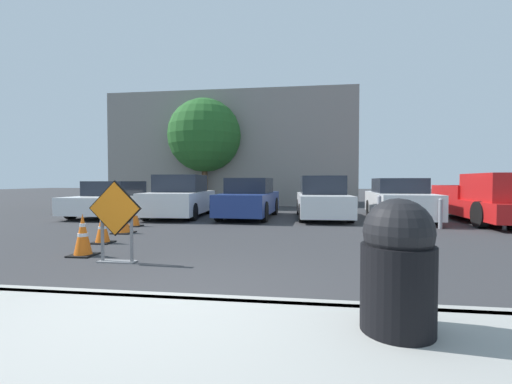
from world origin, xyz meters
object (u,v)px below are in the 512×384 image
(parked_car_nearest, at_px, (114,200))
(parked_car_fourth, at_px, (322,199))
(bollard_nearest, at_px, (379,211))
(parked_car_second, at_px, (180,198))
(traffic_cone_fourth, at_px, (134,215))
(traffic_cone_third, at_px, (123,221))
(traffic_cone_second, at_px, (102,228))
(parked_car_third, at_px, (249,199))
(bollard_third, at_px, (505,212))
(parked_car_fifth, at_px, (399,200))
(trash_bin, at_px, (398,265))
(pickup_truck, at_px, (492,201))
(bollard_second, at_px, (440,213))
(road_closed_sign, at_px, (115,217))
(traffic_cone_nearest, at_px, (83,235))

(parked_car_nearest, bearing_deg, parked_car_fourth, -176.92)
(parked_car_nearest, height_order, parked_car_fourth, parked_car_fourth)
(bollard_nearest, bearing_deg, parked_car_second, 162.09)
(traffic_cone_fourth, bearing_deg, traffic_cone_third, -74.15)
(traffic_cone_second, xyz_separation_m, parked_car_fourth, (5.14, 5.80, 0.37))
(parked_car_third, xyz_separation_m, bollard_third, (7.64, -2.23, -0.18))
(traffic_cone_fourth, relative_size, parked_car_nearest, 0.16)
(parked_car_fifth, height_order, trash_bin, parked_car_fifth)
(parked_car_nearest, distance_m, pickup_truck, 13.53)
(bollard_third, bearing_deg, trash_bin, -122.92)
(traffic_cone_fourth, height_order, bollard_second, bollard_second)
(parked_car_second, bearing_deg, road_closed_sign, 98.78)
(traffic_cone_third, bearing_deg, bollard_third, 10.96)
(traffic_cone_third, bearing_deg, traffic_cone_nearest, -75.75)
(traffic_cone_fourth, xyz_separation_m, pickup_truck, (11.21, 2.26, 0.39))
(road_closed_sign, xyz_separation_m, traffic_cone_third, (-1.57, 3.09, -0.46))
(parked_car_second, bearing_deg, parked_car_nearest, -1.57)
(road_closed_sign, xyz_separation_m, traffic_cone_fourth, (-1.95, 4.43, -0.43))
(traffic_cone_second, distance_m, bollard_third, 10.64)
(traffic_cone_third, height_order, bollard_nearest, bollard_nearest)
(parked_car_third, relative_size, bollard_second, 4.81)
(traffic_cone_second, bearing_deg, road_closed_sign, -52.48)
(parked_car_fourth, bearing_deg, traffic_cone_fourth, 25.36)
(pickup_truck, height_order, bollard_second, pickup_truck)
(traffic_cone_second, distance_m, traffic_cone_third, 1.45)
(traffic_cone_fourth, relative_size, parked_car_fourth, 0.17)
(parked_car_nearest, height_order, parked_car_fifth, parked_car_fifth)
(road_closed_sign, xyz_separation_m, parked_car_fourth, (3.86, 7.47, -0.07))
(road_closed_sign, bearing_deg, traffic_cone_fourth, 113.79)
(parked_car_fourth, relative_size, bollard_nearest, 4.41)
(traffic_cone_second, distance_m, traffic_cone_fourth, 2.84)
(bollard_nearest, height_order, bollard_third, bollard_third)
(traffic_cone_fourth, xyz_separation_m, bollard_third, (10.74, 0.67, 0.17))
(road_closed_sign, bearing_deg, parked_car_second, 101.99)
(bollard_nearest, distance_m, bollard_second, 1.71)
(parked_car_third, bearing_deg, bollard_second, 162.54)
(parked_car_third, bearing_deg, traffic_cone_third, 60.37)
(traffic_cone_fourth, height_order, bollard_nearest, bollard_nearest)
(pickup_truck, xyz_separation_m, bollard_second, (-2.17, -1.59, -0.26))
(traffic_cone_nearest, xyz_separation_m, traffic_cone_third, (-0.68, 2.67, -0.07))
(road_closed_sign, relative_size, traffic_cone_second, 2.01)
(parked_car_nearest, bearing_deg, parked_car_fifth, -177.29)
(bollard_third, bearing_deg, bollard_second, 180.00)
(bollard_nearest, bearing_deg, traffic_cone_third, -163.90)
(parked_car_nearest, bearing_deg, parked_car_third, -177.71)
(bollard_nearest, bearing_deg, bollard_second, 0.00)
(parked_car_second, relative_size, bollard_third, 4.36)
(parked_car_nearest, xyz_separation_m, parked_car_second, (2.70, 0.08, 0.09))
(bollard_third, bearing_deg, traffic_cone_nearest, -154.24)
(traffic_cone_nearest, height_order, parked_car_nearest, parked_car_nearest)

